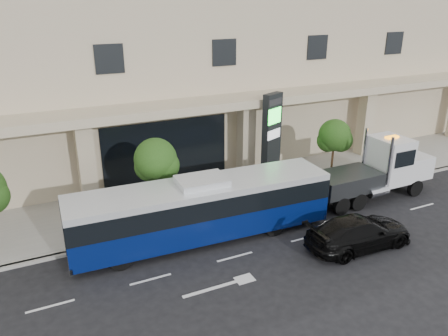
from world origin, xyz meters
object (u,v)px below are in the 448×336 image
at_px(signage_pylon, 271,138).
at_px(tow_truck, 377,171).
at_px(black_sedan, 359,232).
at_px(city_bus, 202,208).

bearing_deg(signage_pylon, tow_truck, -67.07).
distance_m(black_sedan, signage_pylon, 8.69).
height_order(city_bus, tow_truck, tow_truck).
distance_m(tow_truck, signage_pylon, 6.54).
xyz_separation_m(city_bus, signage_pylon, (6.56, 4.45, 1.40)).
height_order(tow_truck, signage_pylon, signage_pylon).
xyz_separation_m(city_bus, black_sedan, (6.38, -3.94, -0.87)).
height_order(city_bus, black_sedan, city_bus).
distance_m(city_bus, tow_truck, 11.19).
bearing_deg(city_bus, tow_truck, 2.81).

